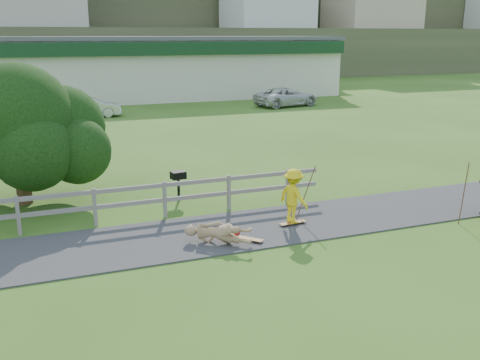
{
  "coord_description": "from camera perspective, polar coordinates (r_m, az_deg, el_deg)",
  "views": [
    {
      "loc": [
        -5.29,
        -11.47,
        5.23
      ],
      "look_at": [
        -0.13,
        2.0,
        1.3
      ],
      "focal_mm": 40.0,
      "sensor_mm": 36.0,
      "label": 1
    }
  ],
  "objects": [
    {
      "name": "pole_rider",
      "position": [
        15.62,
        7.04,
        -1.21
      ],
      "size": [
        0.03,
        0.03,
        1.68
      ],
      "primitive_type": "cylinder",
      "color": "brown",
      "rests_on": "ground"
    },
    {
      "name": "bbq",
      "position": [
        17.43,
        -6.58,
        -0.65
      ],
      "size": [
        0.5,
        0.41,
        0.98
      ],
      "primitive_type": null,
      "rotation": [
        0.0,
        0.0,
        0.15
      ],
      "color": "black",
      "rests_on": "ground"
    },
    {
      "name": "car_silver",
      "position": [
        36.61,
        -15.78,
        7.51
      ],
      "size": [
        4.16,
        1.79,
        1.33
      ],
      "primitive_type": "imported",
      "rotation": [
        0.0,
        0.0,
        1.48
      ],
      "color": "silver",
      "rests_on": "ground"
    },
    {
      "name": "car_white",
      "position": [
        40.95,
        5.0,
        8.83
      ],
      "size": [
        5.4,
        3.3,
        1.4
      ],
      "primitive_type": "imported",
      "rotation": [
        0.0,
        0.0,
        1.78
      ],
      "color": "silver",
      "rests_on": "ground"
    },
    {
      "name": "longboard_fallen",
      "position": [
        14.04,
        0.89,
        -6.45
      ],
      "size": [
        0.69,
        0.73,
        0.09
      ],
      "primitive_type": null,
      "rotation": [
        0.0,
        0.0,
        -0.82
      ],
      "color": "brown",
      "rests_on": "ground"
    },
    {
      "name": "strip_mall",
      "position": [
        47.41,
        -9.84,
        11.81
      ],
      "size": [
        32.5,
        10.75,
        5.1
      ],
      "color": "beige",
      "rests_on": "ground"
    },
    {
      "name": "tree",
      "position": [
        18.1,
        -22.44,
        2.9
      ],
      "size": [
        5.8,
        5.8,
        3.45
      ],
      "primitive_type": null,
      "color": "black",
      "rests_on": "ground"
    },
    {
      "name": "fence",
      "position": [
        15.46,
        -17.53,
        -2.45
      ],
      "size": [
        15.05,
        0.1,
        1.1
      ],
      "color": "slate",
      "rests_on": "ground"
    },
    {
      "name": "path",
      "position": [
        14.95,
        1.16,
        -5.17
      ],
      "size": [
        34.0,
        3.0,
        0.04
      ],
      "primitive_type": "cube",
      "color": "#333335",
      "rests_on": "ground"
    },
    {
      "name": "skater_rider",
      "position": [
        15.03,
        5.72,
        -2.08
      ],
      "size": [
        0.87,
        1.14,
        1.56
      ],
      "primitive_type": "imported",
      "rotation": [
        0.0,
        0.0,
        1.9
      ],
      "color": "yellow",
      "rests_on": "ground"
    },
    {
      "name": "skater_fallen",
      "position": [
        13.77,
        -2.37,
        -5.68
      ],
      "size": [
        1.37,
        1.66,
        0.64
      ],
      "primitive_type": "imported",
      "rotation": [
        0.0,
        0.0,
        0.94
      ],
      "color": "tan",
      "rests_on": "ground"
    },
    {
      "name": "longboard_rider",
      "position": [
        15.26,
        5.64,
        -4.71
      ],
      "size": [
        0.81,
        0.27,
        0.09
      ],
      "primitive_type": null,
      "rotation": [
        0.0,
        0.0,
        0.1
      ],
      "color": "brown",
      "rests_on": "ground"
    },
    {
      "name": "pole_spec_left",
      "position": [
        16.34,
        22.76,
        -1.35
      ],
      "size": [
        0.03,
        0.03,
        1.81
      ],
      "primitive_type": "cylinder",
      "color": "brown",
      "rests_on": "ground"
    },
    {
      "name": "ground",
      "position": [
        13.68,
        3.54,
        -7.29
      ],
      "size": [
        260.0,
        260.0,
        0.0
      ],
      "primitive_type": "plane",
      "color": "#375D1A",
      "rests_on": "ground"
    },
    {
      "name": "helmet",
      "position": [
        14.33,
        -0.53,
        -5.61
      ],
      "size": [
        0.27,
        0.27,
        0.27
      ],
      "primitive_type": "sphere",
      "color": "red",
      "rests_on": "ground"
    }
  ]
}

